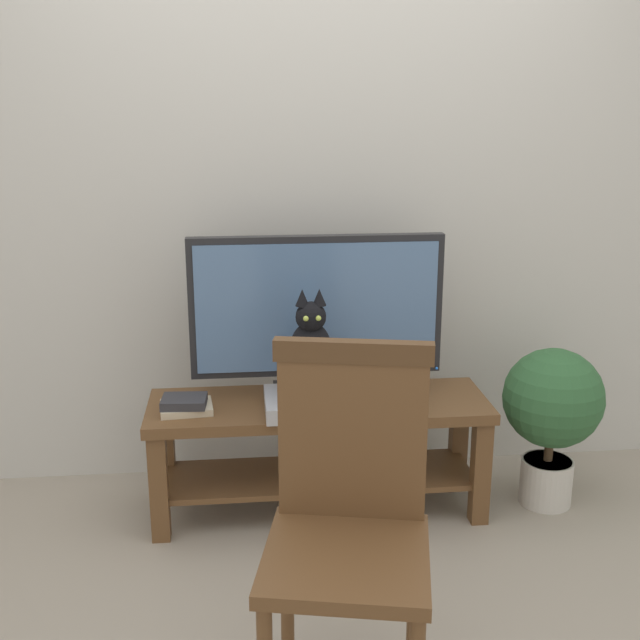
{
  "coord_description": "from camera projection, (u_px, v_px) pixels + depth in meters",
  "views": [
    {
      "loc": [
        -0.32,
        -2.38,
        1.67
      ],
      "look_at": [
        -0.01,
        0.53,
        0.84
      ],
      "focal_mm": 44.43,
      "sensor_mm": 36.0,
      "label": 1
    }
  ],
  "objects": [
    {
      "name": "book_stack",
      "position": [
        185.0,
        405.0,
        3.08
      ],
      "size": [
        0.21,
        0.18,
        0.06
      ],
      "color": "beige",
      "rests_on": "tv_stand"
    },
    {
      "name": "wooden_chair",
      "position": [
        349.0,
        508.0,
        2.14
      ],
      "size": [
        0.52,
        0.52,
        1.04
      ],
      "color": "brown",
      "rests_on": "ground"
    },
    {
      "name": "potted_plant",
      "position": [
        552.0,
        409.0,
        3.26
      ],
      "size": [
        0.41,
        0.41,
        0.68
      ],
      "color": "beige",
      "rests_on": "ground"
    },
    {
      "name": "tv_stand",
      "position": [
        319.0,
        434.0,
        3.23
      ],
      "size": [
        1.37,
        0.43,
        0.48
      ],
      "color": "brown",
      "rests_on": "ground"
    },
    {
      "name": "ground_plane",
      "position": [
        339.0,
        592.0,
        2.77
      ],
      "size": [
        12.0,
        12.0,
        0.0
      ],
      "primitive_type": "plane",
      "color": "gray"
    },
    {
      "name": "cat",
      "position": [
        311.0,
        357.0,
        3.02
      ],
      "size": [
        0.19,
        0.3,
        0.44
      ],
      "color": "black",
      "rests_on": "media_box"
    },
    {
      "name": "back_wall",
      "position": [
        310.0,
        161.0,
        3.4
      ],
      "size": [
        7.0,
        0.12,
        2.8
      ],
      "primitive_type": "cube",
      "color": "beige",
      "rests_on": "ground"
    },
    {
      "name": "media_box",
      "position": [
        310.0,
        403.0,
        3.09
      ],
      "size": [
        0.35,
        0.29,
        0.06
      ],
      "color": "#ADADB2",
      "rests_on": "tv_stand"
    },
    {
      "name": "tv",
      "position": [
        317.0,
        312.0,
        3.17
      ],
      "size": [
        1.02,
        0.2,
        0.66
      ],
      "color": "black",
      "rests_on": "tv_stand"
    }
  ]
}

